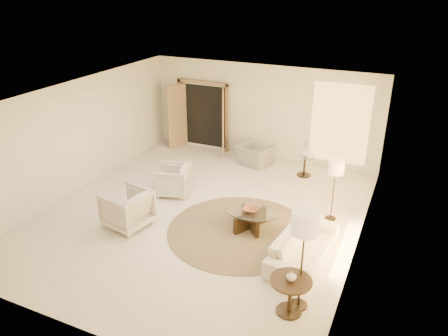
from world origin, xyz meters
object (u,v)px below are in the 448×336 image
at_px(sofa, 303,246).
at_px(armchair_left, 172,178).
at_px(end_table, 290,290).
at_px(side_table, 305,164).
at_px(floor_lamp_near, 336,170).
at_px(side_vase, 306,152).
at_px(coffee_table, 250,218).
at_px(end_vase, 291,276).
at_px(floor_lamp_far, 305,228).
at_px(armchair_right, 127,207).
at_px(bowl, 251,210).
at_px(accent_chair, 254,152).

relative_size(sofa, armchair_left, 2.41).
relative_size(end_table, side_table, 1.18).
xyz_separation_m(floor_lamp_near, side_vase, (-1.18, 2.06, -0.53)).
relative_size(coffee_table, end_vase, 7.97).
bearing_deg(side_vase, end_vase, -77.50).
bearing_deg(side_vase, floor_lamp_far, -75.94).
xyz_separation_m(armchair_left, floor_lamp_far, (4.05, -2.71, 1.12)).
bearing_deg(coffee_table, end_vase, -54.56).
relative_size(armchair_left, armchair_right, 0.92).
bearing_deg(end_table, end_vase, 90.00).
height_order(floor_lamp_far, side_vase, floor_lamp_far).
relative_size(end_table, bowl, 2.07).
bearing_deg(floor_lamp_far, sofa, 102.54).
bearing_deg(end_vase, floor_lamp_far, 63.40).
bearing_deg(bowl, sofa, -25.22).
bearing_deg(bowl, accent_chair, 109.67).
distance_m(side_table, floor_lamp_far, 5.46).
bearing_deg(end_vase, coffee_table, 125.44).
bearing_deg(end_vase, floor_lamp_near, 90.19).
bearing_deg(floor_lamp_far, armchair_left, 146.25).
relative_size(coffee_table, floor_lamp_far, 0.73).
bearing_deg(end_table, bowl, 125.44).
height_order(side_table, end_vase, end_vase).
relative_size(armchair_left, side_vase, 3.32).
xyz_separation_m(accent_chair, floor_lamp_far, (2.84, -5.31, 1.13)).
xyz_separation_m(end_table, side_table, (-1.19, 5.38, -0.09)).
bearing_deg(armchair_right, accent_chair, 174.43).
relative_size(coffee_table, side_vase, 5.20).
xyz_separation_m(coffee_table, floor_lamp_far, (1.64, -1.96, 1.27)).
bearing_deg(sofa, floor_lamp_near, 0.86).
xyz_separation_m(end_table, bowl, (-1.54, 2.16, 0.03)).
height_order(floor_lamp_near, side_vase, floor_lamp_near).
bearing_deg(end_vase, end_table, -90.00).
height_order(accent_chair, side_table, accent_chair).
relative_size(end_table, end_vase, 4.15).
xyz_separation_m(coffee_table, bowl, (-0.00, 0.00, 0.20)).
relative_size(accent_chair, end_vase, 5.61).
relative_size(armchair_right, floor_lamp_far, 0.51).
bearing_deg(sofa, armchair_right, 102.00).
bearing_deg(side_table, end_vase, -77.50).
height_order(armchair_left, floor_lamp_far, floor_lamp_far).
xyz_separation_m(coffee_table, side_vase, (0.35, 3.21, 0.43)).
bearing_deg(side_table, floor_lamp_near, -60.23).
bearing_deg(accent_chair, side_vase, -168.32).
bearing_deg(coffee_table, armchair_left, 162.67).
distance_m(armchair_right, accent_chair, 4.55).
bearing_deg(floor_lamp_near, armchair_right, -151.99).
bearing_deg(floor_lamp_near, side_table, 119.77).
distance_m(side_table, side_vase, 0.35).
xyz_separation_m(bowl, side_vase, (0.35, 3.21, 0.23)).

